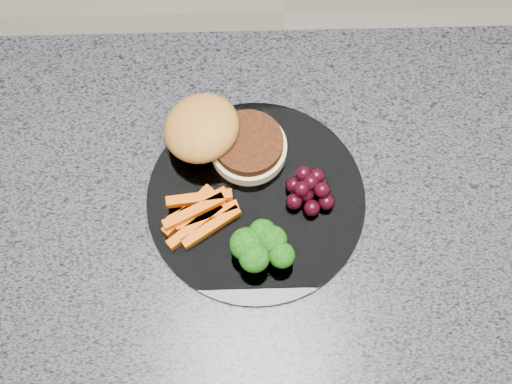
# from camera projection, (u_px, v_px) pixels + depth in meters

# --- Properties ---
(room) EXTENTS (4.02, 4.02, 2.70)m
(room) POSITION_uv_depth(u_px,v_px,m) (435.00, 0.00, 0.41)
(room) COLOR #AEA292
(room) RESTS_ON ground
(island_cabinet) EXTENTS (1.20, 0.60, 0.86)m
(island_cabinet) POSITION_uv_depth(u_px,v_px,m) (314.00, 328.00, 1.26)
(island_cabinet) COLOR #4E2C1A
(island_cabinet) RESTS_ON ground
(countertop) EXTENTS (1.20, 0.60, 0.04)m
(countertop) POSITION_uv_depth(u_px,v_px,m) (343.00, 250.00, 0.85)
(countertop) COLOR #43434C
(countertop) RESTS_ON island_cabinet
(plate) EXTENTS (0.26, 0.26, 0.01)m
(plate) POSITION_uv_depth(u_px,v_px,m) (256.00, 199.00, 0.85)
(plate) COLOR white
(plate) RESTS_ON countertop
(burger) EXTENTS (0.16, 0.12, 0.05)m
(burger) POSITION_uv_depth(u_px,v_px,m) (218.00, 136.00, 0.85)
(burger) COLOR beige
(burger) RESTS_ON plate
(carrot_sticks) EXTENTS (0.09, 0.08, 0.02)m
(carrot_sticks) POSITION_uv_depth(u_px,v_px,m) (199.00, 214.00, 0.83)
(carrot_sticks) COLOR #D14F03
(carrot_sticks) RESTS_ON plate
(broccoli) EXTENTS (0.07, 0.06, 0.05)m
(broccoli) POSITION_uv_depth(u_px,v_px,m) (261.00, 246.00, 0.79)
(broccoli) COLOR #52822F
(broccoli) RESTS_ON plate
(grape_bunch) EXTENTS (0.06, 0.06, 0.03)m
(grape_bunch) POSITION_uv_depth(u_px,v_px,m) (310.00, 189.00, 0.83)
(grape_bunch) COLOR black
(grape_bunch) RESTS_ON plate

